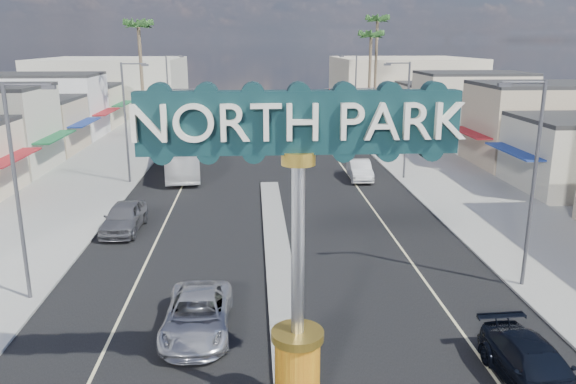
{
  "coord_description": "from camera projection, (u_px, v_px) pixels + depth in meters",
  "views": [
    {
      "loc": [
        -1.16,
        -12.17,
        10.52
      ],
      "look_at": [
        0.32,
        11.32,
        4.15
      ],
      "focal_mm": 35.0,
      "sensor_mm": 36.0,
      "label": 1
    }
  ],
  "objects": [
    {
      "name": "ground",
      "position": [
        269.0,
        181.0,
        43.44
      ],
      "size": [
        160.0,
        160.0,
        0.0
      ],
      "primitive_type": "plane",
      "color": "gray",
      "rests_on": "ground"
    },
    {
      "name": "road",
      "position": [
        269.0,
        181.0,
        43.44
      ],
      "size": [
        20.0,
        120.0,
        0.01
      ],
      "primitive_type": "cube",
      "color": "black",
      "rests_on": "ground"
    },
    {
      "name": "median_island",
      "position": [
        278.0,
        257.0,
        28.01
      ],
      "size": [
        1.3,
        30.0,
        0.16
      ],
      "primitive_type": "cube",
      "color": "gray",
      "rests_on": "ground"
    },
    {
      "name": "sidewalk_left",
      "position": [
        85.0,
        183.0,
        42.58
      ],
      "size": [
        8.0,
        120.0,
        0.12
      ],
      "primitive_type": "cube",
      "color": "gray",
      "rests_on": "ground"
    },
    {
      "name": "sidewalk_right",
      "position": [
        446.0,
        178.0,
        44.28
      ],
      "size": [
        8.0,
        120.0,
        0.12
      ],
      "primitive_type": "cube",
      "color": "gray",
      "rests_on": "ground"
    },
    {
      "name": "storefront_row_left",
      "position": [
        14.0,
        122.0,
        53.73
      ],
      "size": [
        12.0,
        42.0,
        6.0
      ],
      "primitive_type": "cube",
      "color": "beige",
      "rests_on": "ground"
    },
    {
      "name": "storefront_row_right",
      "position": [
        502.0,
        118.0,
        56.64
      ],
      "size": [
        12.0,
        42.0,
        6.0
      ],
      "primitive_type": "cube",
      "color": "#B7B29E",
      "rests_on": "ground"
    },
    {
      "name": "backdrop_far_left",
      "position": [
        114.0,
        85.0,
        84.42
      ],
      "size": [
        20.0,
        20.0,
        8.0
      ],
      "primitive_type": "cube",
      "color": "#B7B29E",
      "rests_on": "ground"
    },
    {
      "name": "backdrop_far_right",
      "position": [
        401.0,
        84.0,
        87.08
      ],
      "size": [
        20.0,
        20.0,
        8.0
      ],
      "primitive_type": "cube",
      "color": "beige",
      "rests_on": "ground"
    },
    {
      "name": "gateway_sign",
      "position": [
        298.0,
        219.0,
        14.9
      ],
      "size": [
        8.2,
        1.5,
        9.15
      ],
      "color": "#C65A0F",
      "rests_on": "median_island"
    },
    {
      "name": "traffic_signal_left",
      "position": [
        171.0,
        106.0,
        55.25
      ],
      "size": [
        5.09,
        0.45,
        6.0
      ],
      "color": "#47474C",
      "rests_on": "ground"
    },
    {
      "name": "traffic_signal_right",
      "position": [
        356.0,
        105.0,
        56.37
      ],
      "size": [
        5.09,
        0.45,
        6.0
      ],
      "color": "#47474C",
      "rests_on": "ground"
    },
    {
      "name": "streetlight_l_near",
      "position": [
        20.0,
        183.0,
        22.22
      ],
      "size": [
        2.03,
        0.22,
        9.0
      ],
      "color": "#47474C",
      "rests_on": "ground"
    },
    {
      "name": "streetlight_l_mid",
      "position": [
        127.0,
        117.0,
        41.49
      ],
      "size": [
        2.03,
        0.22,
        9.0
      ],
      "color": "#47474C",
      "rests_on": "ground"
    },
    {
      "name": "streetlight_l_far",
      "position": [
        169.0,
        91.0,
        62.68
      ],
      "size": [
        2.03,
        0.22,
        9.0
      ],
      "color": "#47474C",
      "rests_on": "ground"
    },
    {
      "name": "streetlight_r_near",
      "position": [
        531.0,
        175.0,
        23.48
      ],
      "size": [
        2.03,
        0.22,
        9.0
      ],
      "color": "#47474C",
      "rests_on": "ground"
    },
    {
      "name": "streetlight_r_mid",
      "position": [
        405.0,
        115.0,
        42.75
      ],
      "size": [
        2.03,
        0.22,
        9.0
      ],
      "color": "#47474C",
      "rests_on": "ground"
    },
    {
      "name": "streetlight_r_far",
      "position": [
        354.0,
        90.0,
        63.95
      ],
      "size": [
        2.03,
        0.22,
        9.0
      ],
      "color": "#47474C",
      "rests_on": "ground"
    },
    {
      "name": "palm_left_far",
      "position": [
        139.0,
        31.0,
        58.92
      ],
      "size": [
        2.6,
        2.6,
        13.1
      ],
      "color": "brown",
      "rests_on": "ground"
    },
    {
      "name": "palm_right_mid",
      "position": [
        371.0,
        40.0,
        66.51
      ],
      "size": [
        2.6,
        2.6,
        12.1
      ],
      "color": "brown",
      "rests_on": "ground"
    },
    {
      "name": "palm_right_far",
      "position": [
        377.0,
        25.0,
        71.95
      ],
      "size": [
        2.6,
        2.6,
        14.1
      ],
      "color": "brown",
      "rests_on": "ground"
    },
    {
      "name": "suv_left",
      "position": [
        197.0,
        315.0,
        20.74
      ],
      "size": [
        2.44,
        5.23,
        1.45
      ],
      "primitive_type": "imported",
      "rotation": [
        0.0,
        0.0,
        -0.01
      ],
      "color": "silver",
      "rests_on": "ground"
    },
    {
      "name": "suv_right",
      "position": [
        535.0,
        368.0,
        17.38
      ],
      "size": [
        2.24,
        5.0,
        1.42
      ],
      "primitive_type": "imported",
      "rotation": [
        0.0,
        0.0,
        0.05
      ],
      "color": "black",
      "rests_on": "ground"
    },
    {
      "name": "car_parked_left",
      "position": [
        124.0,
        217.0,
        31.85
      ],
      "size": [
        2.13,
        4.91,
        1.65
      ],
      "primitive_type": "imported",
      "rotation": [
        0.0,
        0.0,
        -0.04
      ],
      "color": "slate",
      "rests_on": "ground"
    },
    {
      "name": "car_parked_right",
      "position": [
        360.0,
        170.0,
        43.79
      ],
      "size": [
        1.79,
        4.63,
        1.5
      ],
      "primitive_type": "imported",
      "rotation": [
        0.0,
        0.0,
        -0.04
      ],
      "color": "silver",
      "rests_on": "ground"
    },
    {
      "name": "city_bus",
      "position": [
        181.0,
        156.0,
        45.51
      ],
      "size": [
        3.88,
        10.98,
        2.99
      ],
      "primitive_type": "imported",
      "rotation": [
        0.0,
        0.0,
        0.13
      ],
      "color": "silver",
      "rests_on": "ground"
    }
  ]
}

